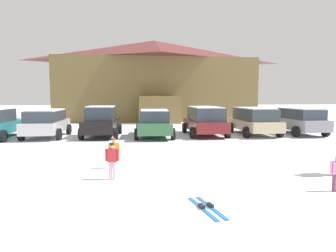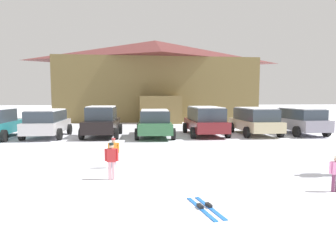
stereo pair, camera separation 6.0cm
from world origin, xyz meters
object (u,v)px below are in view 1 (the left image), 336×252
(parked_green_coupe, at_px, (154,123))
(parked_black_sedan, at_px, (101,122))
(parked_beige_suv, at_px, (254,120))
(skier_child_in_red_jacket, at_px, (112,159))
(parked_grey_wagon, at_px, (299,120))
(skier_child_in_orange_jacket, at_px, (114,151))
(parked_maroon_van, at_px, (205,120))
(parked_silver_wagon, at_px, (46,122))
(skier_child_in_pink_snowsuit, at_px, (336,171))
(ski_lodge, at_px, (154,80))
(pair_of_skis, at_px, (207,207))

(parked_green_coupe, bearing_deg, parked_black_sedan, 173.25)
(parked_beige_suv, distance_m, skier_child_in_red_jacket, 12.16)
(parked_green_coupe, bearing_deg, parked_grey_wagon, 0.83)
(skier_child_in_orange_jacket, bearing_deg, parked_maroon_van, 58.30)
(parked_grey_wagon, bearing_deg, parked_black_sedan, 178.91)
(parked_maroon_van, xyz_separation_m, skier_child_in_orange_jacket, (-4.89, -7.91, -0.37))
(parked_maroon_van, height_order, skier_child_in_orange_jacket, parked_maroon_van)
(parked_silver_wagon, xyz_separation_m, parked_beige_suv, (12.31, -0.13, 0.03))
(parked_green_coupe, height_order, skier_child_in_orange_jacket, parked_green_coupe)
(skier_child_in_red_jacket, bearing_deg, skier_child_in_orange_jacket, 91.78)
(parked_black_sedan, xyz_separation_m, skier_child_in_pink_snowsuit, (6.82, -11.02, -0.38))
(ski_lodge, xyz_separation_m, parked_silver_wagon, (-7.14, -14.19, -3.27))
(parked_maroon_van, distance_m, pair_of_skis, 12.07)
(skier_child_in_pink_snowsuit, bearing_deg, parked_beige_suv, 77.63)
(ski_lodge, xyz_separation_m, skier_child_in_red_jacket, (-2.75, -23.54, -3.55))
(parked_silver_wagon, bearing_deg, parked_black_sedan, -0.29)
(ski_lodge, distance_m, parked_black_sedan, 15.12)
(skier_child_in_orange_jacket, relative_size, skier_child_in_pink_snowsuit, 1.11)
(parked_silver_wagon, xyz_separation_m, parked_maroon_van, (9.23, -0.05, 0.06))
(skier_child_in_pink_snowsuit, bearing_deg, skier_child_in_red_jacket, 163.09)
(parked_maroon_van, relative_size, pair_of_skis, 3.14)
(parked_green_coupe, distance_m, pair_of_skis, 11.43)
(skier_child_in_orange_jacket, height_order, skier_child_in_red_jacket, skier_child_in_red_jacket)
(parked_maroon_van, distance_m, parked_grey_wagon, 5.95)
(parked_silver_wagon, height_order, parked_green_coupe, parked_silver_wagon)
(parked_maroon_van, bearing_deg, skier_child_in_orange_jacket, -121.70)
(parked_beige_suv, bearing_deg, ski_lodge, 109.84)
(parked_beige_suv, xyz_separation_m, pair_of_skis, (-5.81, -11.64, -0.87))
(parked_green_coupe, distance_m, parked_grey_wagon, 9.02)
(parked_silver_wagon, height_order, parked_grey_wagon, parked_grey_wagon)
(ski_lodge, xyz_separation_m, parked_black_sedan, (-4.04, -14.20, -3.26))
(parked_maroon_van, relative_size, skier_child_in_pink_snowsuit, 4.93)
(skier_child_in_pink_snowsuit, xyz_separation_m, pair_of_skis, (-3.42, -0.74, -0.48))
(parked_beige_suv, distance_m, pair_of_skis, 13.04)
(skier_child_in_pink_snowsuit, bearing_deg, parked_black_sedan, 121.75)
(parked_maroon_van, relative_size, parked_beige_suv, 1.00)
(skier_child_in_orange_jacket, bearing_deg, parked_beige_suv, 44.55)
(ski_lodge, distance_m, skier_child_in_orange_jacket, 22.62)
(ski_lodge, distance_m, parked_grey_wagon, 16.84)
(parked_grey_wagon, height_order, pair_of_skis, parked_grey_wagon)
(ski_lodge, bearing_deg, parked_grey_wagon, -60.89)
(skier_child_in_red_jacket, distance_m, skier_child_in_pink_snowsuit, 5.78)
(parked_beige_suv, relative_size, skier_child_in_pink_snowsuit, 4.93)
(parked_green_coupe, distance_m, skier_child_in_red_jacket, 9.15)
(parked_black_sedan, distance_m, pair_of_skis, 12.27)
(parked_black_sedan, relative_size, parked_beige_suv, 0.94)
(parked_grey_wagon, relative_size, skier_child_in_orange_jacket, 4.14)
(ski_lodge, relative_size, parked_maroon_van, 4.43)
(skier_child_in_red_jacket, distance_m, pair_of_skis, 3.26)
(skier_child_in_orange_jacket, bearing_deg, ski_lodge, 82.81)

